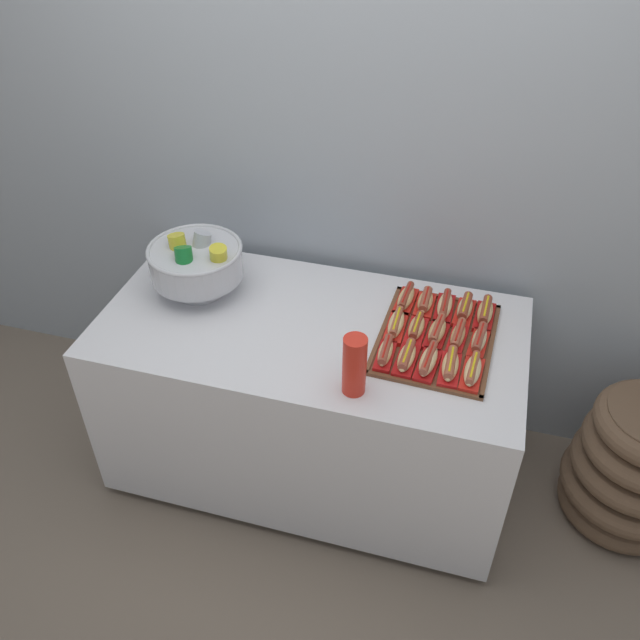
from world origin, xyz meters
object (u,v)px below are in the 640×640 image
hot_dog_1 (407,357)px  hot_dog_9 (479,340)px  hot_dog_0 (385,353)px  hot_dog_10 (406,299)px  hot_dog_3 (450,366)px  hot_dog_6 (416,328)px  hot_dog_8 (458,336)px  hot_dog_13 (465,309)px  serving_tray (436,339)px  hot_dog_4 (472,371)px  punch_bowl (196,261)px  buffet_table (311,396)px  hot_dog_5 (396,324)px  floor_vase (635,466)px  hot_dog_14 (485,313)px  hot_dog_12 (445,306)px  hot_dog_2 (428,361)px  cup_stack (354,365)px  hot_dog_11 (425,302)px  hot_dog_7 (437,332)px

hot_dog_1 → hot_dog_9: (0.23, 0.16, 0.00)m
hot_dog_0 → hot_dog_10: 0.33m
hot_dog_3 → hot_dog_6: size_ratio=1.05×
hot_dog_8 → hot_dog_13: size_ratio=0.95×
serving_tray → hot_dog_10: hot_dog_10 is taller
hot_dog_4 → hot_dog_6: 0.28m
hot_dog_0 → hot_dog_8: hot_dog_8 is taller
hot_dog_13 → punch_bowl: 1.04m
hot_dog_10 → hot_dog_13: 0.23m
hot_dog_6 → hot_dog_9: hot_dog_9 is taller
buffet_table → hot_dog_5: (0.31, 0.05, 0.40)m
hot_dog_0 → hot_dog_10: size_ratio=0.88×
punch_bowl → floor_vase: bearing=0.5°
hot_dog_9 → hot_dog_14: 0.17m
hot_dog_0 → hot_dog_6: size_ratio=0.98×
buffet_table → hot_dog_6: hot_dog_6 is taller
hot_dog_5 → hot_dog_12: (0.16, 0.16, -0.00)m
floor_vase → hot_dog_2: floor_vase is taller
buffet_table → cup_stack: (0.23, -0.29, 0.48)m
floor_vase → hot_dog_6: size_ratio=6.38×
punch_bowl → hot_dog_0: bearing=-14.6°
hot_dog_3 → punch_bowl: punch_bowl is taller
hot_dog_14 → punch_bowl: size_ratio=0.49×
serving_tray → cup_stack: size_ratio=2.44×
hot_dog_1 → buffet_table: bearing=162.9°
hot_dog_3 → hot_dog_5: (-0.22, 0.17, -0.00)m
hot_dog_4 → hot_dog_11: (-0.21, 0.34, 0.00)m
hot_dog_11 → cup_stack: 0.53m
hot_dog_0 → punch_bowl: (-0.79, 0.21, 0.10)m
hot_dog_6 → hot_dog_14: bearing=34.0°
hot_dog_1 → cup_stack: size_ratio=0.78×
hot_dog_6 → hot_dog_2: bearing=-67.8°
hot_dog_6 → cup_stack: (-0.15, -0.34, 0.08)m
hot_dog_1 → hot_dog_12: 0.34m
hot_dog_2 → punch_bowl: punch_bowl is taller
hot_dog_7 → serving_tray: bearing=2.4°
serving_tray → hot_dog_1: bearing=-116.7°
hot_dog_12 → hot_dog_0: bearing=-116.7°
hot_dog_3 → hot_dog_11: size_ratio=1.11×
punch_bowl → hot_dog_9: bearing=-2.7°
hot_dog_10 → hot_dog_5: bearing=-92.3°
hot_dog_0 → hot_dog_5: (0.01, 0.16, -0.00)m
hot_dog_0 → hot_dog_8: (0.23, 0.16, 0.00)m
punch_bowl → hot_dog_6: bearing=-2.8°
buffet_table → serving_tray: bearing=5.5°
hot_dog_0 → hot_dog_10: same height
floor_vase → hot_dog_2: bearing=-164.7°
hot_dog_11 → hot_dog_4: bearing=-58.0°
hot_dog_1 → hot_dog_2: size_ratio=0.96×
hot_dog_13 → cup_stack: size_ratio=0.78×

